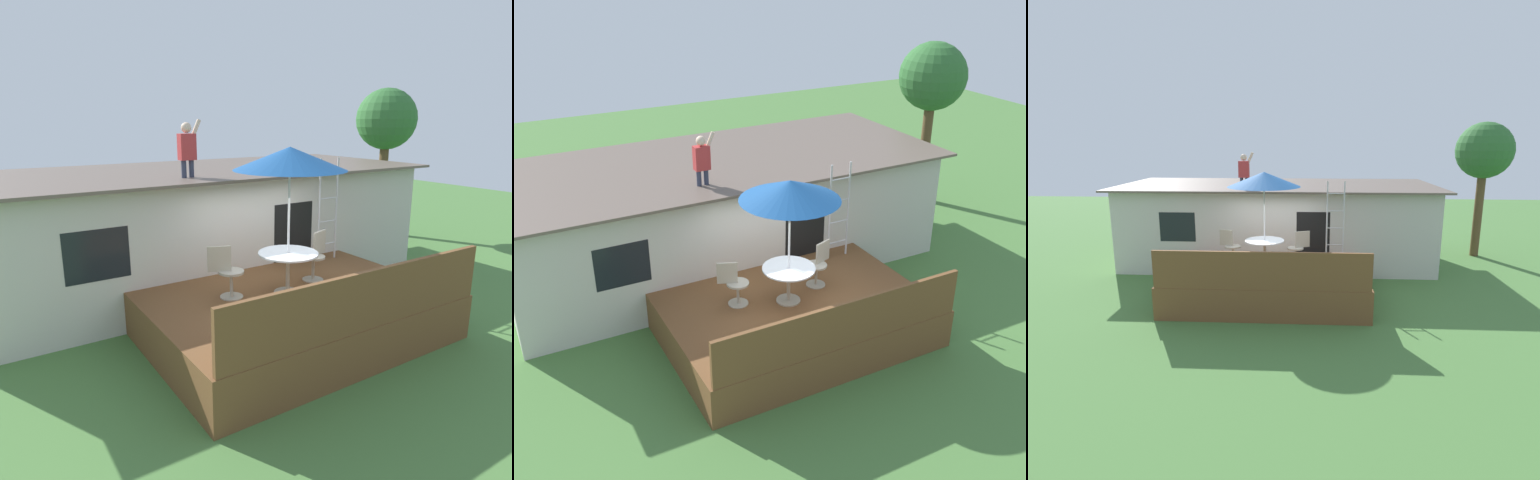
% 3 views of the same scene
% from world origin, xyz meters
% --- Properties ---
extents(ground_plane, '(40.00, 40.00, 0.00)m').
position_xyz_m(ground_plane, '(0.00, 0.00, 0.00)').
color(ground_plane, '#477538').
extents(house, '(10.50, 4.50, 2.67)m').
position_xyz_m(house, '(-0.00, 3.60, 1.34)').
color(house, beige).
rests_on(house, ground).
extents(deck, '(5.08, 3.61, 0.80)m').
position_xyz_m(deck, '(0.00, 0.00, 0.40)').
color(deck, brown).
rests_on(deck, ground).
extents(deck_railing, '(4.98, 0.08, 0.90)m').
position_xyz_m(deck_railing, '(0.00, -1.76, 1.25)').
color(deck_railing, brown).
rests_on(deck_railing, deck).
extents(patio_table, '(1.04, 1.04, 0.74)m').
position_xyz_m(patio_table, '(-0.10, 0.03, 1.39)').
color(patio_table, '#A59E8C').
rests_on(patio_table, deck).
extents(patio_umbrella, '(1.90, 1.90, 2.54)m').
position_xyz_m(patio_umbrella, '(-0.10, 0.03, 3.15)').
color(patio_umbrella, silver).
rests_on(patio_umbrella, deck).
extents(step_ladder, '(0.52, 0.04, 2.20)m').
position_xyz_m(step_ladder, '(1.83, 1.22, 1.90)').
color(step_ladder, silver).
rests_on(step_ladder, deck).
extents(person_figure, '(0.47, 0.20, 1.11)m').
position_xyz_m(person_figure, '(-0.93, 2.21, 3.28)').
color(person_figure, '#33384C').
rests_on(person_figure, house).
extents(patio_chair_left, '(0.60, 0.44, 0.92)m').
position_xyz_m(patio_chair_left, '(-1.10, 0.42, 1.26)').
color(patio_chair_left, '#A59E8C').
rests_on(patio_chair_left, deck).
extents(patio_chair_right, '(0.60, 0.44, 0.92)m').
position_xyz_m(patio_chair_right, '(0.78, 0.34, 1.26)').
color(patio_chair_right, '#A59E8C').
rests_on(patio_chair_right, deck).
extents(backyard_tree, '(1.94, 1.94, 4.75)m').
position_xyz_m(backyard_tree, '(7.15, 4.56, 3.70)').
color(backyard_tree, brown).
rests_on(backyard_tree, ground).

